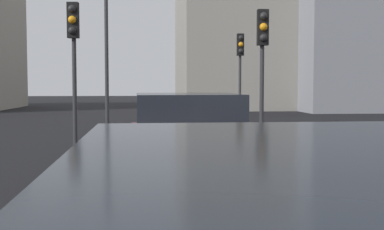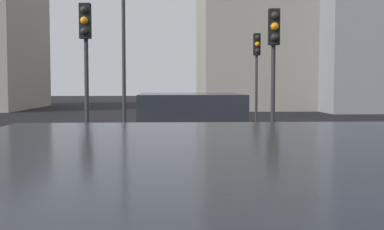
{
  "view_description": "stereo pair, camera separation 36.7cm",
  "coord_description": "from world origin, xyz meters",
  "px_view_note": "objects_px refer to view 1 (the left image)",
  "views": [
    {
      "loc": [
        2.05,
        0.7,
        1.76
      ],
      "look_at": [
        9.26,
        0.04,
        1.31
      ],
      "focal_mm": 46.02,
      "sensor_mm": 36.0,
      "label": 1
    },
    {
      "loc": [
        2.03,
        0.33,
        1.76
      ],
      "look_at": [
        9.26,
        0.04,
        1.31
      ],
      "focal_mm": 46.02,
      "sensor_mm": 36.0,
      "label": 2
    }
  ],
  "objects_px": {
    "car_maroon_lead": "(186,143)",
    "street_lamp_kerbside": "(106,25)",
    "traffic_light_far_left": "(73,45)",
    "traffic_light_near_right": "(240,60)",
    "traffic_light_near_left": "(263,50)"
  },
  "relations": [
    {
      "from": "car_maroon_lead",
      "to": "street_lamp_kerbside",
      "type": "xyz_separation_m",
      "value": [
        13.33,
        2.38,
        3.56
      ]
    },
    {
      "from": "traffic_light_far_left",
      "to": "street_lamp_kerbside",
      "type": "distance_m",
      "value": 8.84
    },
    {
      "from": "street_lamp_kerbside",
      "to": "traffic_light_near_right",
      "type": "bearing_deg",
      "value": -103.68
    },
    {
      "from": "traffic_light_near_right",
      "to": "street_lamp_kerbside",
      "type": "height_order",
      "value": "street_lamp_kerbside"
    },
    {
      "from": "car_maroon_lead",
      "to": "traffic_light_near_left",
      "type": "bearing_deg",
      "value": -30.26
    },
    {
      "from": "traffic_light_near_left",
      "to": "traffic_light_far_left",
      "type": "bearing_deg",
      "value": -92.69
    },
    {
      "from": "car_maroon_lead",
      "to": "traffic_light_near_right",
      "type": "xyz_separation_m",
      "value": [
        11.97,
        -3.2,
        2.01
      ]
    },
    {
      "from": "car_maroon_lead",
      "to": "traffic_light_near_right",
      "type": "height_order",
      "value": "traffic_light_near_right"
    },
    {
      "from": "traffic_light_near_left",
      "to": "traffic_light_near_right",
      "type": "xyz_separation_m",
      "value": [
        7.82,
        -0.92,
        0.14
      ]
    },
    {
      "from": "traffic_light_far_left",
      "to": "street_lamp_kerbside",
      "type": "relative_size",
      "value": 0.52
    },
    {
      "from": "traffic_light_near_left",
      "to": "street_lamp_kerbside",
      "type": "xyz_separation_m",
      "value": [
        9.18,
        4.67,
        1.68
      ]
    },
    {
      "from": "traffic_light_near_left",
      "to": "street_lamp_kerbside",
      "type": "bearing_deg",
      "value": -150.05
    },
    {
      "from": "traffic_light_near_left",
      "to": "street_lamp_kerbside",
      "type": "distance_m",
      "value": 10.44
    },
    {
      "from": "car_maroon_lead",
      "to": "traffic_light_near_right",
      "type": "distance_m",
      "value": 12.55
    },
    {
      "from": "traffic_light_far_left",
      "to": "traffic_light_near_right",
      "type": "bearing_deg",
      "value": 146.6
    }
  ]
}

